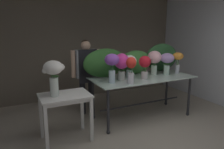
{
  "coord_description": "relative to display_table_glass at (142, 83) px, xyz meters",
  "views": [
    {
      "loc": [
        -2.02,
        -2.16,
        1.91
      ],
      "look_at": [
        -0.32,
        1.33,
        1.02
      ],
      "focal_mm": 35.92,
      "sensor_mm": 36.0,
      "label": 1
    }
  ],
  "objects": [
    {
      "name": "vase_white_roses_tall",
      "position": [
        -1.8,
        -0.22,
        0.43
      ],
      "size": [
        0.35,
        0.3,
        0.57
      ],
      "color": "silver",
      "rests_on": "side_table_white"
    },
    {
      "name": "vase_ivory_lilies",
      "position": [
        -0.24,
        0.13,
        0.41
      ],
      "size": [
        0.31,
        0.27,
        0.44
      ],
      "color": "silver",
      "rests_on": "display_table_glass"
    },
    {
      "name": "ground_plane",
      "position": [
        -0.44,
        0.22,
        -0.73
      ],
      "size": [
        7.55,
        7.55,
        0.0
      ],
      "primitive_type": "plane",
      "color": "#9E9384"
    },
    {
      "name": "vase_blush_roses",
      "position": [
        0.33,
        0.08,
        0.45
      ],
      "size": [
        0.29,
        0.29,
        0.5
      ],
      "color": "silver",
      "rests_on": "display_table_glass"
    },
    {
      "name": "vase_scarlet_snapdragons",
      "position": [
        -0.47,
        -0.34,
        0.41
      ],
      "size": [
        0.19,
        0.18,
        0.48
      ],
      "color": "silver",
      "rests_on": "display_table_glass"
    },
    {
      "name": "florist",
      "position": [
        -0.94,
        0.69,
        0.24
      ],
      "size": [
        0.64,
        0.24,
        1.58
      ],
      "color": "#232328",
      "rests_on": "ground"
    },
    {
      "name": "display_table_glass",
      "position": [
        0.0,
        0.0,
        0.0
      ],
      "size": [
        2.06,
        0.91,
        0.86
      ],
      "color": "#ACC4BA",
      "rests_on": "ground"
    },
    {
      "name": "side_table_white",
      "position": [
        -1.64,
        -0.23,
        -0.05
      ],
      "size": [
        0.8,
        0.56,
        0.79
      ],
      "color": "white",
      "rests_on": "ground"
    },
    {
      "name": "vase_sunset_ranunculus",
      "position": [
        0.85,
        -0.04,
        0.43
      ],
      "size": [
        0.23,
        0.22,
        0.45
      ],
      "color": "silver",
      "rests_on": "display_table_glass"
    },
    {
      "name": "wall_back",
      "position": [
        -0.44,
        1.94,
        0.76
      ],
      "size": [
        5.12,
        0.12,
        2.98
      ],
      "primitive_type": "cube",
      "color": "#706656",
      "rests_on": "ground"
    },
    {
      "name": "vase_crimson_carnations",
      "position": [
        -0.05,
        -0.14,
        0.4
      ],
      "size": [
        0.23,
        0.23,
        0.45
      ],
      "color": "silver",
      "rests_on": "display_table_glass"
    },
    {
      "name": "foliage_backdrop",
      "position": [
        0.09,
        0.34,
        0.41
      ],
      "size": [
        2.26,
        0.3,
        0.61
      ],
      "color": "#2D6028",
      "rests_on": "display_table_glass"
    },
    {
      "name": "vase_violet_dahlias",
      "position": [
        -0.75,
        -0.13,
        0.47
      ],
      "size": [
        0.26,
        0.26,
        0.53
      ],
      "color": "silver",
      "rests_on": "display_table_glass"
    },
    {
      "name": "vase_magenta_tulips",
      "position": [
        -0.48,
        -0.01,
        0.44
      ],
      "size": [
        0.3,
        0.28,
        0.5
      ],
      "color": "silver",
      "rests_on": "display_table_glass"
    },
    {
      "name": "wall_right",
      "position": [
        2.12,
        0.22,
        0.76
      ],
      "size": [
        0.12,
        3.55,
        2.98
      ],
      "primitive_type": "cube",
      "color": "silver",
      "rests_on": "ground"
    },
    {
      "name": "vase_lilac_peonies",
      "position": [
        0.57,
        -0.04,
        0.43
      ],
      "size": [
        0.3,
        0.29,
        0.45
      ],
      "color": "silver",
      "rests_on": "display_table_glass"
    }
  ]
}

